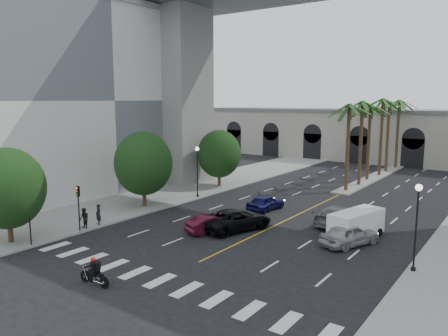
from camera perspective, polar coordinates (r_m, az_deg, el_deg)
ground at (r=26.73m, az=-6.09°, el=-13.39°), size 140.00×140.00×0.00m
sidewalk_left at (r=47.02m, az=-7.66°, el=-3.47°), size 8.00×100.00×0.15m
median at (r=59.63m, az=18.91°, el=-1.21°), size 2.00×24.00×0.20m
building_left at (r=53.09m, az=-19.78°, el=8.63°), size 16.50×32.50×20.60m
pier_building at (r=75.47m, az=22.81°, el=3.81°), size 71.00×10.50×8.50m
bridge at (r=43.29m, az=18.32°, el=19.68°), size 75.00×13.00×26.00m
palm_a at (r=49.27m, az=16.05°, el=7.41°), size 3.20×3.20×10.30m
palm_b at (r=53.02m, az=17.63°, el=7.72°), size 3.20×3.20×10.60m
palm_c at (r=56.93m, az=18.58°, el=7.27°), size 3.20×3.20×10.10m
palm_d at (r=60.66m, az=20.06°, el=7.97°), size 3.20×3.20×10.90m
palm_e at (r=64.58m, az=20.79°, el=7.55°), size 3.20×3.20×10.40m
palm_f at (r=68.38m, az=21.92°, el=7.76°), size 3.20×3.20×10.70m
street_tree_near at (r=33.86m, az=-26.48°, el=-2.40°), size 5.20×5.20×6.89m
street_tree_mid at (r=41.40m, az=-10.48°, el=0.58°), size 5.44×5.44×7.21m
street_tree_far at (r=50.43m, az=-0.63°, el=1.86°), size 5.04×5.04×6.68m
lamp_post_left_far at (r=44.85m, az=-3.51°, el=0.08°), size 0.40×0.40×5.35m
lamp_post_right at (r=27.77m, az=23.86°, el=-6.25°), size 0.40×0.40×5.35m
traffic_signal_near at (r=32.95m, az=-24.12°, el=-5.23°), size 0.25×0.18×3.65m
traffic_signal_far at (r=35.05m, az=-18.48°, el=-4.08°), size 0.25×0.18×3.65m
motorcycle_rider at (r=25.64m, az=-16.51°, el=-12.98°), size 2.22×0.60×1.60m
car_a at (r=32.10m, az=16.09°, el=-8.34°), size 3.49×4.97×1.57m
car_b at (r=33.85m, az=-1.61°, el=-7.28°), size 2.84×4.33×1.35m
car_c at (r=34.41m, az=1.56°, el=-6.74°), size 4.54×6.53×1.66m
car_d at (r=36.94m, az=14.77°, el=-6.01°), size 2.82×5.63×1.57m
car_e at (r=40.51m, az=5.45°, el=-4.51°), size 2.13×4.42×1.46m
cargo_van at (r=33.60m, az=16.87°, el=-6.94°), size 2.89×5.16×2.07m
pedestrian_a at (r=36.70m, az=-16.09°, el=-5.83°), size 0.68×0.52×1.68m
pedestrian_b at (r=35.91m, az=-17.80°, el=-6.28°), size 0.87×0.72×1.63m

